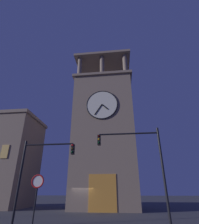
{
  "coord_description": "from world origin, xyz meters",
  "views": [
    {
      "loc": [
        -4.51,
        22.4,
        2.07
      ],
      "look_at": [
        -1.49,
        -3.92,
        14.07
      ],
      "focal_mm": 28.35,
      "sensor_mm": 36.0,
      "label": 1
    }
  ],
  "objects_px": {
    "clocktower": "(105,137)",
    "traffic_signal_mid": "(39,165)",
    "traffic_signal_near": "(141,157)",
    "no_horn_sign": "(37,186)"
  },
  "relations": [
    {
      "from": "clocktower",
      "to": "no_horn_sign",
      "type": "distance_m",
      "value": 17.4
    },
    {
      "from": "no_horn_sign",
      "to": "traffic_signal_near",
      "type": "bearing_deg",
      "value": -162.85
    },
    {
      "from": "traffic_signal_near",
      "to": "traffic_signal_mid",
      "type": "xyz_separation_m",
      "value": [
        7.38,
        -0.07,
        -0.43
      ]
    },
    {
      "from": "traffic_signal_near",
      "to": "no_horn_sign",
      "type": "relative_size",
      "value": 2.1
    },
    {
      "from": "traffic_signal_mid",
      "to": "traffic_signal_near",
      "type": "bearing_deg",
      "value": 179.49
    },
    {
      "from": "traffic_signal_mid",
      "to": "no_horn_sign",
      "type": "xyz_separation_m",
      "value": [
        -1.03,
        2.03,
        -1.49
      ]
    },
    {
      "from": "no_horn_sign",
      "to": "traffic_signal_mid",
      "type": "bearing_deg",
      "value": -63.18
    },
    {
      "from": "clocktower",
      "to": "traffic_signal_near",
      "type": "distance_m",
      "value": 15.05
    },
    {
      "from": "clocktower",
      "to": "no_horn_sign",
      "type": "height_order",
      "value": "clocktower"
    },
    {
      "from": "clocktower",
      "to": "traffic_signal_mid",
      "type": "bearing_deg",
      "value": 74.34
    }
  ]
}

